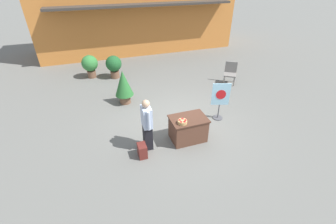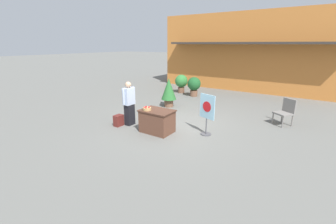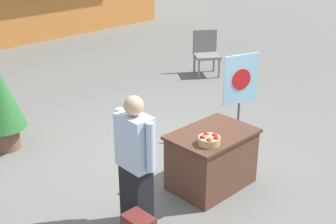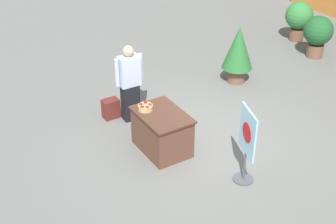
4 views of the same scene
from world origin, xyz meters
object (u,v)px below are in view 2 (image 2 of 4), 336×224
Objects in this scene: backpack at (119,120)px; potted_plant_near_right at (194,85)px; potted_plant_far_left at (169,90)px; person_visitor at (129,103)px; patio_chair at (286,111)px; potted_plant_far_right at (181,82)px; display_table at (157,121)px; poster_board at (207,113)px; apple_basket at (147,109)px.

potted_plant_near_right reaches higher than backpack.
person_visitor is at bearing -86.53° from potted_plant_far_left.
potted_plant_far_right reaches higher than patio_chair.
person_visitor is (-1.31, 0.02, 0.44)m from display_table.
poster_board is 1.23× the size of potted_plant_far_right.
display_table is 1.01× the size of potted_plant_near_right.
potted_plant_near_right is at bearing -21.13° from potted_plant_far_right.
person_visitor is at bearing -77.80° from potted_plant_far_right.
potted_plant_far_left reaches higher than backpack.
apple_basket is at bearing -69.64° from potted_plant_far_right.
display_table is 1.73m from poster_board.
potted_plant_far_left is (-1.49, 2.99, 0.41)m from display_table.
potted_plant_near_right is (-0.21, 5.68, -0.17)m from person_visitor.
potted_plant_far_right is at bearing 158.87° from potted_plant_near_right.
poster_board is at bearing 25.53° from display_table.
apple_basket is at bearing 5.62° from backpack.
person_visitor is at bearing -57.35° from poster_board.
backpack is at bearing -80.69° from potted_plant_far_right.
potted_plant_far_right is (-1.32, 6.11, -0.16)m from person_visitor.
potted_plant_far_right is at bearing 99.31° from backpack.
patio_chair is at bearing -25.22° from potted_plant_near_right.
person_visitor is at bearing -21.35° from patio_chair.
display_table is 4.08× the size of apple_basket.
person_visitor reaches higher than potted_plant_near_right.
potted_plant_far_left is at bearing -89.29° from potted_plant_near_right.
backpack is 6.55m from potted_plant_far_right.
display_table is at bearing -63.55° from potted_plant_far_left.
patio_chair reaches higher than display_table.
display_table is 0.81× the size of potted_plant_far_left.
patio_chair is 0.72× the size of potted_plant_far_left.
poster_board is 1.24× the size of potted_plant_near_right.
person_visitor is 6.26m from potted_plant_far_right.
poster_board is (1.53, 0.73, 0.38)m from display_table.
apple_basket is at bearing -78.14° from potted_plant_near_right.
potted_plant_far_right reaches higher than display_table.
apple_basket is 0.20× the size of potted_plant_far_left.
apple_basket is 0.17× the size of person_visitor.
potted_plant_near_right is at bearing 104.91° from display_table.
potted_plant_far_left is at bearing 116.45° from display_table.
display_table is at bearing -12.60° from patio_chair.
apple_basket is at bearing -69.23° from potted_plant_far_left.
potted_plant_far_left is at bearing 94.50° from person_visitor.
apple_basket is 1.04m from person_visitor.
person_visitor is at bearing 178.97° from display_table.
display_table is 1.38m from person_visitor.
potted_plant_near_right is (-1.52, 5.71, 0.27)m from display_table.
potted_plant_near_right reaches higher than patio_chair.
poster_board is 5.84m from potted_plant_near_right.
apple_basket is 0.66× the size of backpack.
potted_plant_near_right is at bearing -80.20° from patio_chair.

